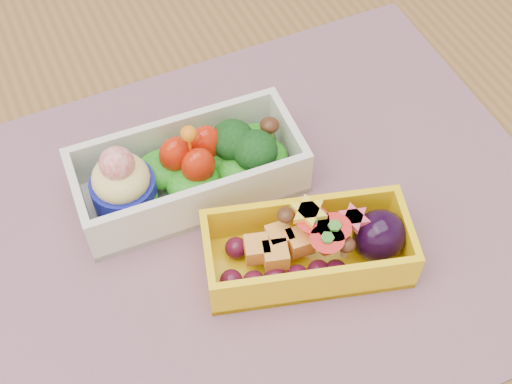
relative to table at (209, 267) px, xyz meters
name	(u,v)px	position (x,y,z in m)	size (l,w,h in m)	color
table	(209,267)	(0.00, 0.00, 0.00)	(1.20, 0.80, 0.75)	brown
placemat	(250,226)	(0.03, -0.03, 0.10)	(0.52, 0.40, 0.00)	#90636C
bento_white	(187,171)	(0.00, 0.02, 0.13)	(0.20, 0.09, 0.08)	silver
bento_yellow	(312,247)	(0.06, -0.09, 0.12)	(0.17, 0.11, 0.05)	yellow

